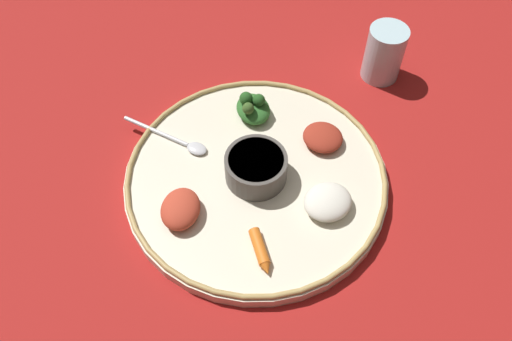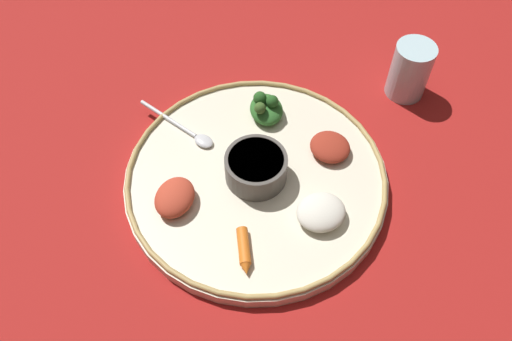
{
  "view_description": "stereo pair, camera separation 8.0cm",
  "coord_description": "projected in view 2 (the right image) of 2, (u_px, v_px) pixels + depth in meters",
  "views": [
    {
      "loc": [
        0.3,
        0.35,
        0.69
      ],
      "look_at": [
        0.0,
        0.0,
        0.04
      ],
      "focal_mm": 36.98,
      "sensor_mm": 36.0,
      "label": 1
    },
    {
      "loc": [
        0.23,
        0.4,
        0.69
      ],
      "look_at": [
        0.0,
        0.0,
        0.04
      ],
      "focal_mm": 36.98,
      "sensor_mm": 36.0,
      "label": 2
    }
  ],
  "objects": [
    {
      "name": "drinking_glass",
      "position": [
        409.0,
        73.0,
        0.91
      ],
      "size": [
        0.07,
        0.07,
        0.1
      ],
      "color": "silver",
      "rests_on": "ground_plane"
    },
    {
      "name": "mound_rice_white",
      "position": [
        321.0,
        212.0,
        0.76
      ],
      "size": [
        0.08,
        0.08,
        0.03
      ],
      "primitive_type": "ellipsoid",
      "rotation": [
        0.0,
        0.0,
        2.97
      ],
      "color": "silver",
      "rests_on": "platter"
    },
    {
      "name": "greens_pile",
      "position": [
        266.0,
        108.0,
        0.87
      ],
      "size": [
        0.07,
        0.08,
        0.05
      ],
      "color": "#2D6628",
      "rests_on": "platter"
    },
    {
      "name": "ground_plane",
      "position": [
        256.0,
        184.0,
        0.83
      ],
      "size": [
        2.4,
        2.4,
        0.0
      ],
      "primitive_type": "plane",
      "color": "maroon"
    },
    {
      "name": "platter",
      "position": [
        256.0,
        180.0,
        0.82
      ],
      "size": [
        0.41,
        0.41,
        0.02
      ],
      "primitive_type": "cylinder",
      "color": "beige",
      "rests_on": "ground_plane"
    },
    {
      "name": "mound_beet",
      "position": [
        330.0,
        147.0,
        0.83
      ],
      "size": [
        0.08,
        0.08,
        0.02
      ],
      "primitive_type": "ellipsoid",
      "rotation": [
        0.0,
        0.0,
        1.87
      ],
      "color": "maroon",
      "rests_on": "platter"
    },
    {
      "name": "mound_berbere_red",
      "position": [
        175.0,
        197.0,
        0.77
      ],
      "size": [
        0.09,
        0.09,
        0.03
      ],
      "primitive_type": "ellipsoid",
      "rotation": [
        0.0,
        0.0,
        0.73
      ],
      "color": "#B73D28",
      "rests_on": "platter"
    },
    {
      "name": "spoon",
      "position": [
        187.0,
        131.0,
        0.86
      ],
      "size": [
        0.07,
        0.15,
        0.01
      ],
      "color": "silver",
      "rests_on": "platter"
    },
    {
      "name": "carrot_near_spoon",
      "position": [
        244.0,
        250.0,
        0.73
      ],
      "size": [
        0.04,
        0.07,
        0.02
      ],
      "color": "orange",
      "rests_on": "platter"
    },
    {
      "name": "center_bowl",
      "position": [
        256.0,
        167.0,
        0.8
      ],
      "size": [
        0.1,
        0.1,
        0.04
      ],
      "color": "#4C4742",
      "rests_on": "platter"
    },
    {
      "name": "platter_rim",
      "position": [
        256.0,
        175.0,
        0.81
      ],
      "size": [
        0.4,
        0.4,
        0.01
      ],
      "primitive_type": "torus",
      "color": "tan",
      "rests_on": "platter"
    }
  ]
}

